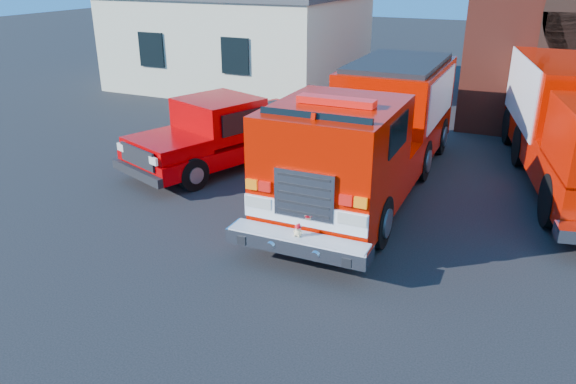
% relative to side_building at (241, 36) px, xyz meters
% --- Properties ---
extents(ground, '(100.00, 100.00, 0.00)m').
position_rel_side_building_xyz_m(ground, '(9.00, -13.00, -2.20)').
color(ground, black).
rests_on(ground, ground).
extents(side_building, '(10.20, 8.20, 4.35)m').
position_rel_side_building_xyz_m(side_building, '(0.00, 0.00, 0.00)').
color(side_building, beige).
rests_on(side_building, ground).
extents(fire_engine, '(2.77, 9.47, 2.91)m').
position_rel_side_building_xyz_m(fire_engine, '(9.41, -10.04, -0.70)').
color(fire_engine, black).
rests_on(fire_engine, ground).
extents(pickup_truck, '(4.05, 6.32, 1.95)m').
position_rel_side_building_xyz_m(pickup_truck, '(5.21, -10.08, -1.28)').
color(pickup_truck, black).
rests_on(pickup_truck, ground).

